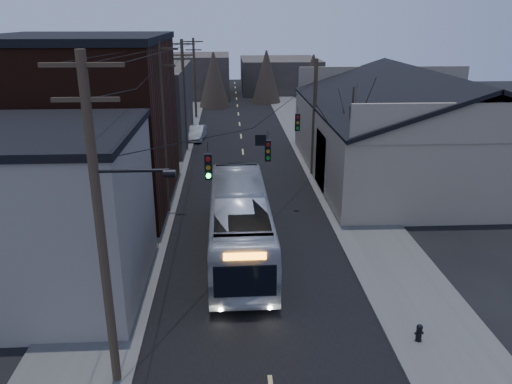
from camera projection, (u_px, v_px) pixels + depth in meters
road_surface at (244, 158)px, 42.00m from camera, size 9.00×110.00×0.02m
sidewalk_left at (166, 158)px, 41.64m from camera, size 4.00×110.00×0.12m
sidewalk_right at (320, 156)px, 42.32m from camera, size 4.00×110.00×0.12m
building_clapboard at (42, 216)px, 20.60m from camera, size 8.00×8.00×7.00m
building_brick at (84, 125)px, 30.40m from camera, size 10.00×12.00×10.00m
building_left_far at (138, 106)px, 45.99m from camera, size 9.00×14.00×7.00m
warehouse at (420, 138)px, 37.08m from camera, size 16.16×20.60×7.73m
building_far_left at (195, 75)px, 73.64m from camera, size 10.00×12.00×6.00m
building_far_right at (279, 75)px, 79.19m from camera, size 12.00×14.00×5.00m
bare_tree at (350, 144)px, 31.73m from camera, size 0.40×0.40×7.20m
utility_lines at (201, 113)px, 34.67m from camera, size 11.24×45.28×10.50m
bus at (240, 222)px, 24.64m from camera, size 2.93×12.03×3.34m
parked_car at (197, 133)px, 48.01m from camera, size 1.77×4.12×1.32m
fire_hydrant at (419, 332)px, 18.08m from camera, size 0.32×0.23×0.67m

